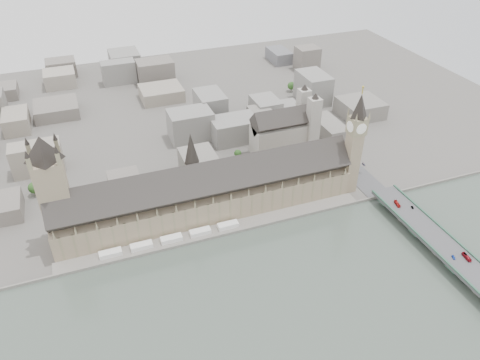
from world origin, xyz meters
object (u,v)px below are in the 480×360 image
object	(u,v)px
victoria_tower	(52,187)
westminster_abbey	(285,131)
elizabeth_tower	(355,137)
red_bus_north	(397,204)
westminster_bridge	(434,241)
car_approach	(364,164)
palace_of_westminster	(207,193)
red_bus_south	(467,257)
car_blue	(454,257)
car_silver	(412,207)

from	to	relation	value
victoria_tower	westminster_abbey	xyz separation A→B (m)	(232.92, 69.00, -30.12)
elizabeth_tower	red_bus_north	xyz separation A→B (m)	(20.46, -48.62, -46.52)
westminster_bridge	red_bus_north	size ratio (longest dim) A/B	34.44
westminster_bridge	victoria_tower	bearing A→B (deg)	158.22
victoria_tower	car_approach	world-z (taller)	victoria_tower
victoria_tower	westminster_abbey	world-z (taller)	victoria_tower
palace_of_westminster	red_bus_south	distance (m)	215.77
red_bus_north	car_blue	size ratio (longest dim) A/B	2.08
westminster_bridge	car_blue	distance (m)	26.07
car_blue	victoria_tower	bearing A→B (deg)	173.65
car_blue	car_approach	xyz separation A→B (m)	(9.24, 139.39, -0.03)
palace_of_westminster	car_approach	size ratio (longest dim) A/B	51.76
westminster_bridge	red_bus_south	bearing A→B (deg)	-79.80
victoria_tower	red_bus_south	world-z (taller)	victoria_tower
car_blue	car_silver	size ratio (longest dim) A/B	1.19
westminster_abbey	car_silver	world-z (taller)	westminster_abbey
westminster_abbey	red_bus_north	size ratio (longest dim) A/B	7.21
palace_of_westminster	westminster_bridge	xyz separation A→B (m)	(162.00, -107.20, -17.58)
victoria_tower	red_bus_north	size ratio (longest dim) A/B	10.60
westminster_abbey	red_bus_north	bearing A→B (deg)	-70.69
elizabeth_tower	car_blue	distance (m)	131.01
red_bus_south	westminster_bridge	bearing A→B (deg)	107.85
palace_of_westminster	car_blue	bearing A→B (deg)	-39.91
elizabeth_tower	car_approach	distance (m)	58.61
palace_of_westminster	westminster_bridge	distance (m)	195.05
elizabeth_tower	car_approach	world-z (taller)	elizabeth_tower
red_bus_south	car_approach	bearing A→B (deg)	97.57
car_approach	elizabeth_tower	bearing A→B (deg)	-145.68
red_bus_north	car_silver	distance (m)	13.07
westminster_bridge	westminster_abbey	xyz separation A→B (m)	(-51.08, 182.50, 19.96)
victoria_tower	car_approach	xyz separation A→B (m)	(289.38, 0.80, -44.21)
palace_of_westminster	victoria_tower	world-z (taller)	victoria_tower
palace_of_westminster	car_blue	xyz separation A→B (m)	(158.14, -132.30, -11.68)
red_bus_south	car_approach	world-z (taller)	red_bus_south
red_bus_north	car_silver	size ratio (longest dim) A/B	2.48
car_blue	car_approach	distance (m)	139.70
car_blue	red_bus_south	bearing A→B (deg)	-2.14
victoria_tower	red_bus_north	bearing A→B (deg)	-13.36
westminster_abbey	car_silver	xyz separation A→B (m)	(57.54, -144.01, -14.20)
palace_of_westminster	westminster_bridge	world-z (taller)	palace_of_westminster
palace_of_westminster	car_approach	world-z (taller)	palace_of_westminster
westminster_abbey	red_bus_south	size ratio (longest dim) A/B	6.91
car_approach	car_blue	bearing A→B (deg)	-92.08
westminster_bridge	car_silver	size ratio (longest dim) A/B	85.39
westminster_bridge	red_bus_north	bearing A→B (deg)	94.32
victoria_tower	car_blue	size ratio (longest dim) A/B	22.04
car_blue	car_approach	world-z (taller)	car_blue
palace_of_westminster	westminster_abbey	distance (m)	134.09
car_silver	westminster_bridge	bearing A→B (deg)	-81.99
westminster_abbey	car_blue	world-z (taller)	westminster_abbey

